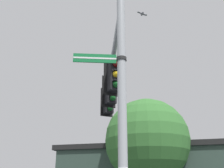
{
  "coord_description": "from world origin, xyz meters",
  "views": [
    {
      "loc": [
        2.62,
        5.15,
        2.1
      ],
      "look_at": [
        -1.03,
        -2.77,
        5.46
      ],
      "focal_mm": 43.47,
      "sensor_mm": 36.0,
      "label": 1
    }
  ],
  "objects": [
    {
      "name": "tree_by_storefront",
      "position": [
        -5.55,
        -7.9,
        4.57
      ],
      "size": [
        4.72,
        4.72,
        6.94
      ],
      "color": "#4C3823",
      "rests_on": "ground"
    },
    {
      "name": "traffic_light_nearest_pole",
      "position": [
        -0.8,
        -2.12,
        5.48
      ],
      "size": [
        0.54,
        0.49,
        1.31
      ],
      "color": "black"
    },
    {
      "name": "traffic_light_mid_outer",
      "position": [
        -1.74,
        -4.67,
        5.48
      ],
      "size": [
        0.54,
        0.49,
        1.31
      ],
      "color": "black"
    },
    {
      "name": "traffic_light_mid_inner",
      "position": [
        -1.27,
        -3.39,
        5.48
      ],
      "size": [
        0.54,
        0.49,
        1.31
      ],
      "color": "black"
    },
    {
      "name": "street_name_sign",
      "position": [
        0.35,
        -0.13,
        4.95
      ],
      "size": [
        1.19,
        0.53,
        0.22
      ],
      "color": "#147238"
    },
    {
      "name": "signal_pole",
      "position": [
        0.0,
        0.0,
        3.39
      ],
      "size": [
        0.2,
        0.2,
        6.78
      ],
      "primitive_type": "cylinder",
      "color": "#ADB2B7",
      "rests_on": "ground"
    },
    {
      "name": "bird_flying",
      "position": [
        -2.41,
        -2.81,
        8.79
      ],
      "size": [
        0.42,
        0.29,
        0.13
      ],
      "color": "gray"
    },
    {
      "name": "mast_arm",
      "position": [
        -1.02,
        -2.75,
        6.26
      ],
      "size": [
        2.19,
        5.56,
        0.16
      ],
      "primitive_type": "cylinder",
      "rotation": [
        0.0,
        1.57,
        4.36
      ],
      "color": "#ADB2B7"
    }
  ]
}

